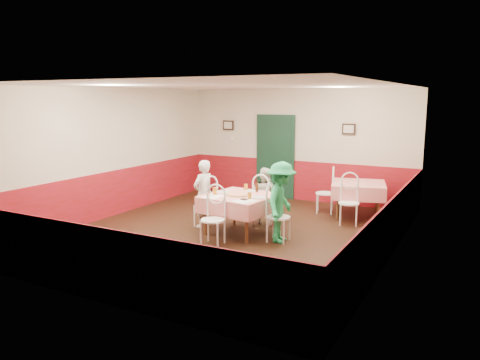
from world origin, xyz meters
The scene contains 39 objects.
floor centered at (0.00, 0.00, 0.00)m, with size 7.00×7.00×0.00m, color black.
ceiling centered at (0.00, 0.00, 2.80)m, with size 7.00×7.00×0.00m, color white.
back_wall centered at (0.00, 3.50, 1.40)m, with size 6.00×0.10×2.80m, color beige.
front_wall centered at (0.00, -3.50, 1.40)m, with size 6.00×0.10×2.80m, color beige.
left_wall centered at (-3.00, 0.00, 1.40)m, with size 0.10×7.00×2.80m, color beige.
right_wall centered at (3.00, 0.00, 1.40)m, with size 0.10×7.00×2.80m, color beige.
wainscot_back centered at (0.00, 3.48, 0.50)m, with size 6.00×0.03×1.00m, color maroon.
wainscot_front centered at (0.00, -3.48, 0.50)m, with size 6.00×0.03×1.00m, color maroon.
wainscot_left centered at (-2.98, 0.00, 0.50)m, with size 0.03×7.00×1.00m, color maroon.
wainscot_right centered at (2.98, 0.00, 0.50)m, with size 0.03×7.00×1.00m, color maroon.
door centered at (-0.60, 3.45, 1.05)m, with size 0.96×0.06×2.10m, color black.
picture_left centered at (-2.00, 3.45, 1.85)m, with size 0.32×0.03×0.26m, color black.
picture_right centered at (1.30, 3.45, 1.85)m, with size 0.32×0.03×0.26m, color black.
thermostat centered at (-1.90, 3.45, 1.50)m, with size 0.10×0.03×0.10m, color white.
main_table centered at (0.17, 0.06, 0.38)m, with size 1.22×1.22×0.77m, color red.
second_table centered at (1.84, 2.44, 0.38)m, with size 1.12×1.12×0.77m, color red.
chair_left centered at (-0.67, 0.16, 0.45)m, with size 0.42×0.42×0.90m, color white, non-canonical shape.
chair_right centered at (1.02, -0.04, 0.45)m, with size 0.42×0.42×0.90m, color white, non-canonical shape.
chair_far centered at (0.27, 0.90, 0.45)m, with size 0.42×0.42×0.90m, color white, non-canonical shape.
chair_near centered at (0.07, -0.78, 0.45)m, with size 0.42×0.42×0.90m, color white, non-canonical shape.
chair_second_a centered at (1.09, 2.44, 0.45)m, with size 0.42×0.42×0.90m, color white, non-canonical shape.
chair_second_b centered at (1.84, 1.69, 0.45)m, with size 0.42×0.42×0.90m, color white, non-canonical shape.
pizza centered at (0.15, 0.03, 0.77)m, with size 0.45×0.45×0.03m, color #B74723.
plate_left centered at (-0.23, 0.11, 0.77)m, with size 0.25×0.25×0.01m, color white.
plate_right centered at (0.60, -0.02, 0.77)m, with size 0.25×0.25×0.01m, color white.
plate_far centered at (0.20, 0.45, 0.77)m, with size 0.25×0.25×0.01m, color white.
glass_a centered at (-0.26, -0.16, 0.83)m, with size 0.08×0.08×0.14m, color #BF7219.
glass_b centered at (0.50, -0.18, 0.82)m, with size 0.07×0.07×0.13m, color #BF7219.
glass_c centered at (0.07, 0.50, 0.83)m, with size 0.07×0.07×0.13m, color #BF7219.
beer_bottle centered at (0.32, 0.47, 0.87)m, with size 0.06×0.06×0.21m, color #381C0A.
shaker_a centered at (-0.27, -0.30, 0.81)m, with size 0.04×0.04×0.09m, color silver.
shaker_b centered at (-0.24, -0.36, 0.81)m, with size 0.04×0.04×0.09m, color silver.
shaker_c centered at (-0.33, -0.27, 0.81)m, with size 0.04×0.04×0.09m, color #B23319.
menu_left centered at (-0.20, -0.33, 0.76)m, with size 0.30×0.40×0.00m, color white.
menu_right centered at (0.49, -0.36, 0.76)m, with size 0.30×0.40×0.00m, color white.
wallet centered at (0.44, -0.29, 0.77)m, with size 0.11×0.09×0.02m, color black.
diner_left centered at (-0.72, 0.16, 0.68)m, with size 0.50×0.33×1.36m, color gray.
diner_far centered at (0.28, 0.95, 0.59)m, with size 0.57×0.45×1.18m, color gray.
diner_right centered at (1.07, -0.04, 0.73)m, with size 0.95×0.54×1.47m, color gray.
Camera 1 is at (4.28, -7.62, 2.59)m, focal length 35.00 mm.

